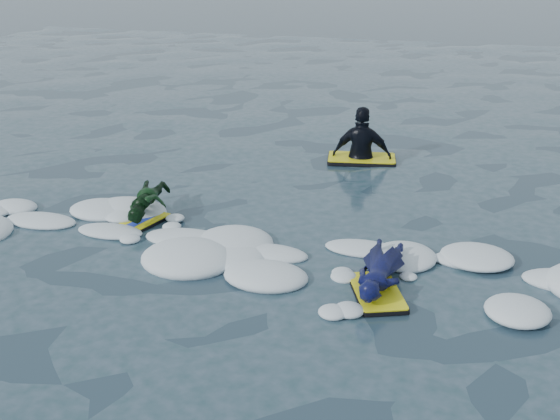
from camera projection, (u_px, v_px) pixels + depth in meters
The scene contains 5 objects.
ground at pixel (153, 289), 8.50m from camera, with size 120.00×120.00×0.00m, color #172E38.
foam_band at pixel (186, 253), 9.42m from camera, with size 12.00×3.10×0.30m, color white, non-canonical shape.
prone_woman_unit at pixel (380, 273), 8.46m from camera, with size 0.88×1.57×0.38m.
prone_child_unit at pixel (148, 204), 10.46m from camera, with size 0.73×1.26×0.46m.
waiting_rider_unit at pixel (362, 157), 13.09m from camera, with size 1.36×0.89×1.89m.
Camera 1 is at (3.51, -6.83, 4.06)m, focal length 45.00 mm.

